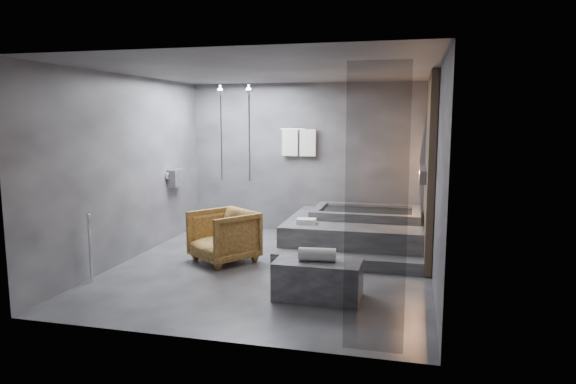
# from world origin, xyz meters

# --- Properties ---
(room) EXTENTS (5.00, 5.04, 2.82)m
(room) POSITION_xyz_m (0.40, 0.24, 1.73)
(room) COLOR #2C2C2F
(room) RESTS_ON ground
(tub_deck) EXTENTS (2.20, 2.00, 0.50)m
(tub_deck) POSITION_xyz_m (1.05, 1.45, 0.25)
(tub_deck) COLOR #313133
(tub_deck) RESTS_ON ground
(tub_step) EXTENTS (2.20, 0.36, 0.18)m
(tub_step) POSITION_xyz_m (1.05, 0.27, 0.09)
(tub_step) COLOR #313133
(tub_step) RESTS_ON ground
(concrete_bench) EXTENTS (1.04, 0.57, 0.47)m
(concrete_bench) POSITION_xyz_m (0.88, -1.07, 0.23)
(concrete_bench) COLOR #343537
(concrete_bench) RESTS_ON ground
(driftwood_chair) EXTENTS (1.19, 1.19, 0.78)m
(driftwood_chair) POSITION_xyz_m (-0.80, 0.16, 0.39)
(driftwood_chair) COLOR #4B3112
(driftwood_chair) RESTS_ON ground
(rolled_towel) EXTENTS (0.46, 0.20, 0.16)m
(rolled_towel) POSITION_xyz_m (0.87, -1.08, 0.55)
(rolled_towel) COLOR silver
(rolled_towel) RESTS_ON concrete_bench
(deck_towel) EXTENTS (0.31, 0.24, 0.08)m
(deck_towel) POSITION_xyz_m (0.33, 0.85, 0.54)
(deck_towel) COLOR silver
(deck_towel) RESTS_ON tub_deck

